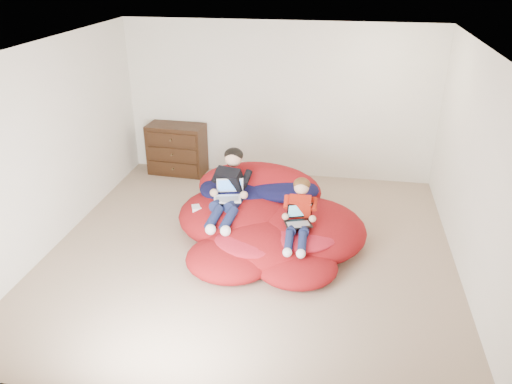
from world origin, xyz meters
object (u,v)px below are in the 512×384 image
(beanbag_pile, at_px, (266,221))
(older_boy, at_px, (229,186))
(laptop_white, at_px, (228,193))
(laptop_black, at_px, (299,218))
(dresser, at_px, (177,149))
(younger_boy, at_px, (299,212))

(beanbag_pile, height_order, older_boy, older_boy)
(laptop_white, xyz_separation_m, laptop_black, (0.94, -0.37, -0.08))
(beanbag_pile, relative_size, laptop_black, 6.80)
(dresser, relative_size, beanbag_pile, 0.39)
(beanbag_pile, distance_m, older_boy, 0.66)
(dresser, xyz_separation_m, older_boy, (1.33, -1.87, 0.28))
(older_boy, distance_m, laptop_white, 0.09)
(younger_boy, relative_size, laptop_white, 2.19)
(dresser, height_order, laptop_white, dresser)
(dresser, distance_m, older_boy, 2.31)
(laptop_white, bearing_deg, dresser, 124.59)
(dresser, height_order, older_boy, older_boy)
(younger_boy, bearing_deg, laptop_white, 160.42)
(older_boy, distance_m, laptop_black, 1.05)
(dresser, bearing_deg, younger_boy, -44.91)
(dresser, height_order, younger_boy, younger_boy)
(laptop_black, bearing_deg, dresser, 134.67)
(younger_boy, height_order, laptop_white, younger_boy)
(beanbag_pile, distance_m, younger_boy, 0.68)
(laptop_black, bearing_deg, younger_boy, 90.00)
(older_boy, relative_size, laptop_white, 2.76)
(laptop_white, height_order, laptop_black, laptop_white)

